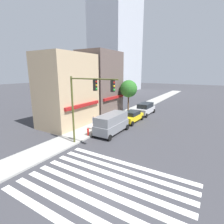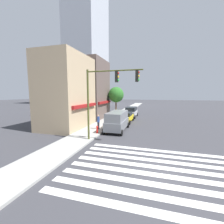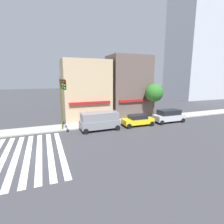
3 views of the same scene
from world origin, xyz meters
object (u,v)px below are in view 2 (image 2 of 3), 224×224
traffic_signal (106,90)px  van_grey (117,120)px  fire_hydrant (97,129)px  pedestrian_blue_shirt (98,122)px  suv_silver (131,112)px  sedan_yellow (126,117)px  street_tree (116,95)px

traffic_signal → van_grey: size_ratio=1.34×
fire_hydrant → pedestrian_blue_shirt: bearing=17.6°
suv_silver → van_grey: bearing=-179.6°
traffic_signal → van_grey: bearing=1.3°
traffic_signal → suv_silver: 16.00m
van_grey → sedan_yellow: size_ratio=1.13×
pedestrian_blue_shirt → fire_hydrant: bearing=174.0°
van_grey → pedestrian_blue_shirt: 2.35m
suv_silver → pedestrian_blue_shirt: size_ratio=2.66×
sedan_yellow → fire_hydrant: bearing=169.1°
suv_silver → street_tree: bearing=107.4°
traffic_signal → suv_silver: size_ratio=1.43×
van_grey → fire_hydrant: 2.95m
van_grey → sedan_yellow: (5.61, 0.00, -0.44)m
street_tree → van_grey: bearing=-164.6°
street_tree → sedan_yellow: bearing=-148.4°
suv_silver → fire_hydrant: bearing=173.2°
van_grey → fire_hydrant: bearing=143.1°
van_grey → pedestrian_blue_shirt: size_ratio=2.84×
sedan_yellow → street_tree: size_ratio=0.79×
pedestrian_blue_shirt → fire_hydrant: (-1.93, -0.61, -0.46)m
traffic_signal → fire_hydrant: traffic_signal is taller
sedan_yellow → fire_hydrant: 8.11m
pedestrian_blue_shirt → street_tree: street_tree is taller
van_grey → suv_silver: 11.01m
sedan_yellow → fire_hydrant: size_ratio=5.27×
fire_hydrant → street_tree: street_tree is taller
sedan_yellow → pedestrian_blue_shirt: 6.43m
suv_silver → street_tree: street_tree is taller
suv_silver → street_tree: (-0.86, 2.80, 3.25)m
traffic_signal → suv_silver: (15.54, 0.10, -3.84)m
van_grey → suv_silver: van_grey is taller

